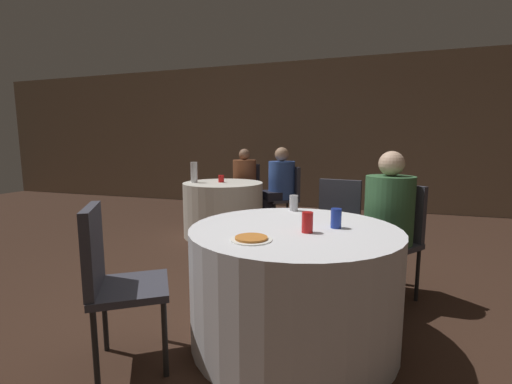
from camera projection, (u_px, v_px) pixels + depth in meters
ground_plane at (263, 324)px, 2.38m from camera, size 16.00×16.00×0.00m
wall_back at (332, 135)px, 6.47m from camera, size 16.00×0.06×2.80m
table_near at (293, 283)px, 2.18m from camera, size 1.31×1.31×0.73m
table_far at (223, 209)px, 4.64m from camera, size 1.07×1.07×0.73m
chair_near_northeast at (395, 230)px, 2.75m from camera, size 0.56×0.56×0.92m
chair_near_southwest at (112, 272)px, 1.86m from camera, size 0.56×0.56×0.92m
chair_near_north at (337, 221)px, 3.09m from camera, size 0.46×0.46×0.92m
chair_far_northeast at (287, 192)px, 4.92m from camera, size 0.56×0.56×0.92m
chair_far_north at (247, 187)px, 5.51m from camera, size 0.40×0.41×0.92m
person_floral_shirt at (243, 185)px, 5.35m from camera, size 0.37×0.52×1.16m
person_green_jacket at (383, 225)px, 2.66m from camera, size 0.49×0.51×1.19m
person_blue_shirt at (278, 188)px, 4.86m from camera, size 0.51×0.49×1.19m
pizza_plate_near at (251, 239)px, 1.85m from camera, size 0.23×0.23×0.02m
soda_can_silver at (294, 203)px, 2.65m from camera, size 0.07×0.07×0.12m
soda_can_red at (307, 222)px, 2.00m from camera, size 0.07×0.07×0.12m
soda_can_blue at (336, 218)px, 2.11m from camera, size 0.07×0.07×0.12m
bottle_far at (194, 172)px, 4.56m from camera, size 0.09×0.09×0.28m
cup_far at (221, 179)px, 4.62m from camera, size 0.08×0.08×0.10m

